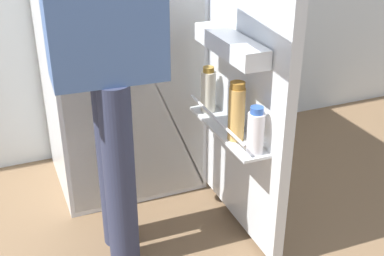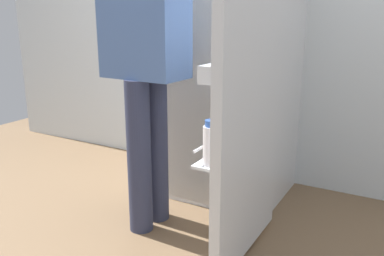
% 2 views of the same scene
% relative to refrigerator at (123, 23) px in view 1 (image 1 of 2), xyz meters
% --- Properties ---
extents(ground_plane, '(5.26, 5.26, 0.00)m').
position_rel_refrigerator_xyz_m(ground_plane, '(-0.03, -0.50, -0.82)').
color(ground_plane, brown).
extents(refrigerator, '(0.73, 1.25, 1.64)m').
position_rel_refrigerator_xyz_m(refrigerator, '(0.00, 0.00, 0.00)').
color(refrigerator, silver).
rests_on(refrigerator, ground_plane).
extents(person, '(0.51, 0.71, 1.56)m').
position_rel_refrigerator_xyz_m(person, '(-0.20, -0.55, 0.11)').
color(person, '#2D334C').
rests_on(person, ground_plane).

